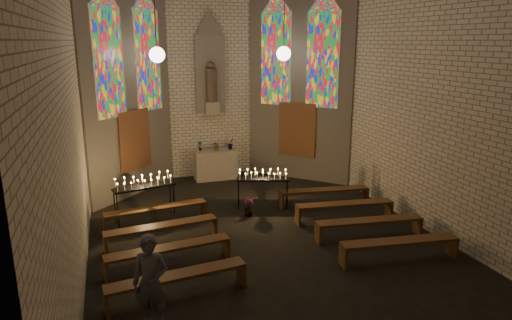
# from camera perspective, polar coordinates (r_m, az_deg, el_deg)

# --- Properties ---
(floor) EXTENTS (12.00, 12.00, 0.00)m
(floor) POSITION_cam_1_polar(r_m,az_deg,el_deg) (10.79, 1.63, -10.45)
(floor) COLOR black
(floor) RESTS_ON ground
(room) EXTENTS (8.22, 12.43, 7.00)m
(room) POSITION_cam_1_polar(r_m,az_deg,el_deg) (13.02, -3.32, 10.84)
(room) COLOR beige
(room) RESTS_ON ground
(altar) EXTENTS (1.40, 0.60, 1.00)m
(altar) POSITION_cam_1_polar(r_m,az_deg,el_deg) (15.56, -5.10, -0.58)
(altar) COLOR #B4A692
(altar) RESTS_ON ground
(flower_vase_left) EXTENTS (0.21, 0.17, 0.33)m
(flower_vase_left) POSITION_cam_1_polar(r_m,az_deg,el_deg) (15.39, -7.04, 1.76)
(flower_vase_left) COLOR #4C723F
(flower_vase_left) RESTS_ON altar
(flower_vase_center) EXTENTS (0.36, 0.33, 0.33)m
(flower_vase_center) POSITION_cam_1_polar(r_m,az_deg,el_deg) (15.43, -4.93, 1.85)
(flower_vase_center) COLOR #4C723F
(flower_vase_center) RESTS_ON altar
(flower_vase_right) EXTENTS (0.27, 0.25, 0.40)m
(flower_vase_right) POSITION_cam_1_polar(r_m,az_deg,el_deg) (15.52, -3.17, 2.07)
(flower_vase_right) COLOR #4C723F
(flower_vase_right) RESTS_ON altar
(aisle_flower_pot) EXTENTS (0.27, 0.27, 0.48)m
(aisle_flower_pot) POSITION_cam_1_polar(r_m,az_deg,el_deg) (12.32, -0.94, -5.97)
(aisle_flower_pot) COLOR #4C723F
(aisle_flower_pot) RESTS_ON ground
(votive_stand_left) EXTENTS (1.63, 0.72, 1.17)m
(votive_stand_left) POSITION_cam_1_polar(r_m,az_deg,el_deg) (12.15, -13.85, -2.90)
(votive_stand_left) COLOR black
(votive_stand_left) RESTS_ON ground
(votive_stand_right) EXTENTS (1.49, 0.77, 1.07)m
(votive_stand_right) POSITION_cam_1_polar(r_m,az_deg,el_deg) (12.70, 0.85, -2.08)
(votive_stand_right) COLOR black
(votive_stand_right) RESTS_ON ground
(pew_left_0) EXTENTS (2.61, 0.68, 0.50)m
(pew_left_0) POSITION_cam_1_polar(r_m,az_deg,el_deg) (11.93, -12.36, -6.18)
(pew_left_0) COLOR #523117
(pew_left_0) RESTS_ON ground
(pew_right_0) EXTENTS (2.61, 0.68, 0.50)m
(pew_right_0) POSITION_cam_1_polar(r_m,az_deg,el_deg) (13.17, 8.52, -3.98)
(pew_right_0) COLOR #523117
(pew_right_0) RESTS_ON ground
(pew_left_1) EXTENTS (2.61, 0.68, 0.50)m
(pew_left_1) POSITION_cam_1_polar(r_m,az_deg,el_deg) (10.82, -11.69, -8.37)
(pew_left_1) COLOR #523117
(pew_left_1) RESTS_ON ground
(pew_right_1) EXTENTS (2.61, 0.68, 0.50)m
(pew_right_1) POSITION_cam_1_polar(r_m,az_deg,el_deg) (12.17, 11.03, -5.68)
(pew_right_1) COLOR #523117
(pew_right_1) RESTS_ON ground
(pew_left_2) EXTENTS (2.61, 0.68, 0.50)m
(pew_left_2) POSITION_cam_1_polar(r_m,az_deg,el_deg) (9.73, -10.85, -11.05)
(pew_left_2) COLOR #523117
(pew_left_2) RESTS_ON ground
(pew_right_2) EXTENTS (2.61, 0.68, 0.50)m
(pew_right_2) POSITION_cam_1_polar(r_m,az_deg,el_deg) (11.22, 13.99, -7.66)
(pew_right_2) COLOR #523117
(pew_right_2) RESTS_ON ground
(pew_left_3) EXTENTS (2.61, 0.68, 0.50)m
(pew_left_3) POSITION_cam_1_polar(r_m,az_deg,el_deg) (8.67, -9.79, -14.39)
(pew_left_3) COLOR #523117
(pew_left_3) RESTS_ON ground
(pew_right_3) EXTENTS (2.61, 0.68, 0.50)m
(pew_right_3) POSITION_cam_1_polar(r_m,az_deg,el_deg) (10.31, 17.53, -9.97)
(pew_right_3) COLOR #523117
(pew_right_3) RESTS_ON ground
(visitor) EXTENTS (0.68, 0.56, 1.61)m
(visitor) POSITION_cam_1_polar(r_m,az_deg,el_deg) (7.81, -13.01, -14.66)
(visitor) COLOR #4E5058
(visitor) RESTS_ON ground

